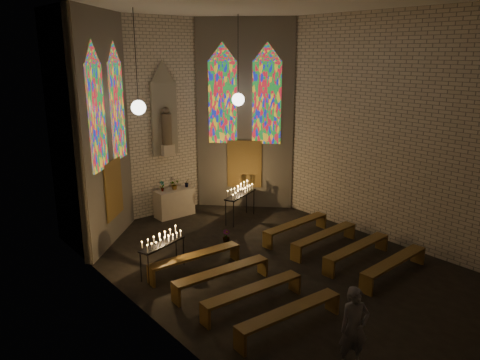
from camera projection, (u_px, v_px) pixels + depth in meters
The scene contains 18 objects.
floor at pixel (278, 267), 13.05m from camera, with size 12.00×12.00×0.00m, color black.
room at pixel (206, 121), 14.58m from camera, with size 8.22×12.43×7.00m.
altar at pixel (174, 203), 16.99m from camera, with size 1.40×0.60×1.00m, color #BDAD9A.
flower_vase_left at pixel (162, 186), 16.61m from camera, with size 0.20×0.14×0.38m, color #4C723F.
flower_vase_center at pixel (174, 184), 16.83m from camera, with size 0.34×0.29×0.37m, color #4C723F.
flower_vase_right at pixel (187, 183), 17.13m from camera, with size 0.18×0.15×0.33m, color #4C723F.
aisle_flower_pot at pixel (226, 236), 14.65m from camera, with size 0.23×0.23×0.42m, color #4C723F.
votive_stand_left at pixel (162, 241), 12.43m from camera, with size 1.51×0.77×1.08m.
votive_stand_right at pixel (240, 192), 16.43m from camera, with size 1.66×0.98×1.20m.
pew_left_0 at pixel (195, 257), 12.65m from camera, with size 2.70×0.53×0.52m.
pew_right_0 at pixel (296, 225), 15.02m from camera, with size 2.70×0.53×0.52m.
pew_left_1 at pixel (222, 273), 11.75m from camera, with size 2.70×0.53×0.52m.
pew_right_1 at pixel (325, 236), 14.12m from camera, with size 2.70×0.53×0.52m.
pew_left_2 at pixel (253, 292), 10.85m from camera, with size 2.70×0.53×0.52m.
pew_right_2 at pixel (357, 249), 13.22m from camera, with size 2.70×0.53×0.52m.
pew_left_3 at pixel (290, 313), 9.96m from camera, with size 2.70×0.53×0.52m.
pew_right_3 at pixel (394, 263), 12.32m from camera, with size 2.70×0.53×0.52m.
visitor at pixel (354, 328), 8.74m from camera, with size 0.59×0.39×1.62m, color #555460.
Camera 1 is at (-8.35, -8.59, 5.80)m, focal length 35.00 mm.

